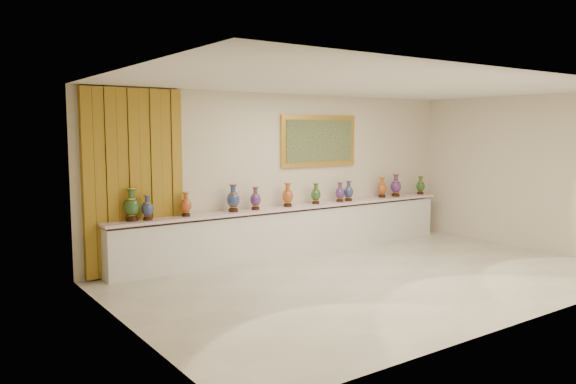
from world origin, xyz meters
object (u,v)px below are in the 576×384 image
vase_1 (148,209)px  vase_2 (186,205)px  counter (294,230)px  vase_0 (132,206)px

vase_1 → vase_2: size_ratio=1.01×
counter → vase_0: bearing=179.9°
counter → vase_1: bearing=-179.0°
counter → vase_1: (-2.90, -0.05, 0.65)m
vase_0 → vase_1: (0.23, -0.05, -0.05)m
vase_0 → vase_1: size_ratio=1.27×
vase_0 → vase_2: vase_0 is taller
vase_1 → counter: bearing=1.0°
vase_1 → vase_2: bearing=1.4°
counter → vase_1: size_ratio=17.77×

